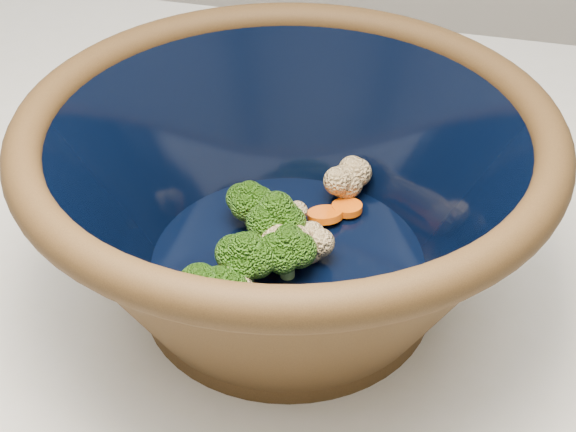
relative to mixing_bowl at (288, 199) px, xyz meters
The scene contains 2 objects.
mixing_bowl is the anchor object (origin of this frame).
vegetable_pile 0.04m from the mixing_bowl, 135.28° to the right, with size 0.12×0.21×0.06m.
Camera 1 is at (0.24, -0.41, 1.36)m, focal length 50.00 mm.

